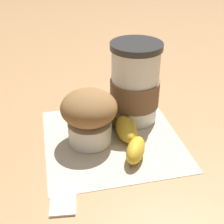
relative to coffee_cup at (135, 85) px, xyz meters
The scene contains 6 objects.
ground_plane 0.10m from the coffee_cup, 39.23° to the right, with size 3.00×3.00×0.00m, color #A87C51.
paper_napkin 0.10m from the coffee_cup, 39.23° to the right, with size 0.22×0.22×0.00m, color beige.
coffee_cup is the anchor object (origin of this frame).
muffin 0.11m from the coffee_cup, 54.30° to the right, with size 0.09×0.09×0.09m.
banana 0.09m from the coffee_cup, 27.73° to the right, with size 0.16×0.08×0.03m.
sugar_packet 0.23m from the coffee_cup, 35.51° to the right, with size 0.05×0.03×0.01m, color white.
Camera 1 is at (0.41, -0.06, 0.31)m, focal length 50.00 mm.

